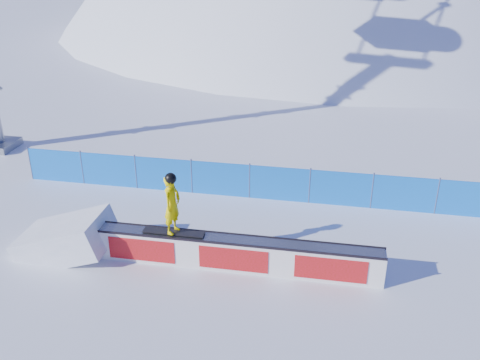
# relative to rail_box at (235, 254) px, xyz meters

# --- Properties ---
(ground) EXTENTS (160.00, 160.00, 0.00)m
(ground) POSITION_rel_rail_box_xyz_m (2.66, -0.31, -0.46)
(ground) COLOR white
(ground) RESTS_ON ground
(snow_hill) EXTENTS (64.00, 64.00, 64.00)m
(snow_hill) POSITION_rel_rail_box_xyz_m (2.66, 41.69, -18.46)
(snow_hill) COLOR white
(snow_hill) RESTS_ON ground
(safety_fence) EXTENTS (22.05, 0.05, 1.30)m
(safety_fence) POSITION_rel_rail_box_xyz_m (2.66, 4.19, 0.15)
(safety_fence) COLOR blue
(safety_fence) RESTS_ON ground
(rail_box) EXTENTS (7.72, 0.60, 0.93)m
(rail_box) POSITION_rel_rail_box_xyz_m (0.00, 0.00, 0.00)
(rail_box) COLOR white
(rail_box) RESTS_ON ground
(snow_ramp) EXTENTS (2.65, 1.67, 1.65)m
(snow_ramp) POSITION_rel_rail_box_xyz_m (-4.82, -0.03, -0.46)
(snow_ramp) COLOR white
(snow_ramp) RESTS_ON ground
(snowboarder) EXTENTS (1.66, 0.66, 1.73)m
(snowboarder) POSITION_rel_rail_box_xyz_m (-1.66, -0.01, 1.32)
(snowboarder) COLOR black
(snowboarder) RESTS_ON rail_box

